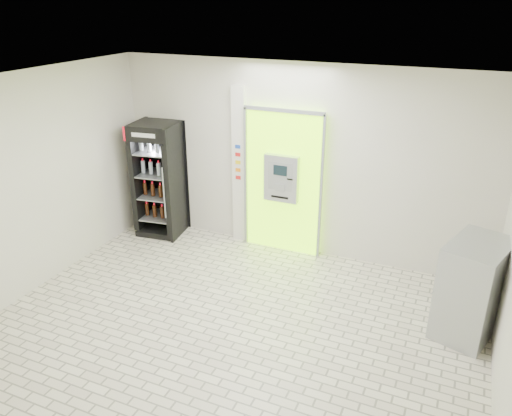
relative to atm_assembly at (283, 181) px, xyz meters
The scene contains 6 objects.
ground 2.69m from the atm_assembly, 85.26° to the right, with size 6.00×6.00×0.00m, color beige.
room_shell 2.51m from the atm_assembly, 85.26° to the right, with size 6.00×6.00×6.00m.
atm_assembly is the anchor object (origin of this frame).
pillar 0.79m from the atm_assembly, behind, with size 0.22×0.11×2.60m.
beverage_cooler 2.19m from the atm_assembly, behind, with size 0.82×0.76×1.96m.
steel_cabinet 3.17m from the atm_assembly, 22.27° to the right, with size 0.88×1.06×1.22m.
Camera 1 is at (2.33, -4.52, 3.88)m, focal length 35.00 mm.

